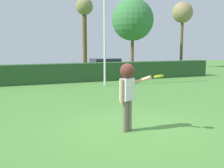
# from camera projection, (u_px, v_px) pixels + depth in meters

# --- Properties ---
(ground_plane) EXTENTS (60.00, 60.00, 0.00)m
(ground_plane) POSITION_uv_depth(u_px,v_px,m) (135.00, 128.00, 7.97)
(ground_plane) COLOR #4E883A
(person) EXTENTS (0.76, 0.64, 1.82)m
(person) POSITION_uv_depth(u_px,v_px,m) (127.00, 87.00, 7.56)
(person) COLOR #7B6B5B
(person) RESTS_ON ground
(frisbee) EXTENTS (0.26, 0.25, 0.11)m
(frisbee) POSITION_uv_depth(u_px,v_px,m) (159.00, 76.00, 7.29)
(frisbee) COLOR yellow
(lamppost) EXTENTS (0.24, 0.24, 6.55)m
(lamppost) POSITION_uv_depth(u_px,v_px,m) (105.00, 22.00, 15.98)
(lamppost) COLOR silver
(lamppost) RESTS_ON ground
(hedge_row) EXTENTS (22.96, 0.90, 1.18)m
(hedge_row) POSITION_uv_depth(u_px,v_px,m) (53.00, 73.00, 17.61)
(hedge_row) COLOR #2D522B
(hedge_row) RESTS_ON ground
(parked_car_black) EXTENTS (4.22, 1.85, 1.25)m
(parked_car_black) POSITION_uv_depth(u_px,v_px,m) (105.00, 65.00, 23.43)
(parked_car_black) COLOR black
(parked_car_black) RESTS_ON ground
(maple_tree) EXTENTS (4.01, 4.01, 6.75)m
(maple_tree) POSITION_uv_depth(u_px,v_px,m) (133.00, 20.00, 27.51)
(maple_tree) COLOR brown
(maple_tree) RESTS_ON ground
(oak_tree) EXTENTS (2.09, 2.09, 6.68)m
(oak_tree) POSITION_uv_depth(u_px,v_px,m) (182.00, 14.00, 29.25)
(oak_tree) COLOR brown
(oak_tree) RESTS_ON ground
(bare_elm_tree) EXTENTS (1.67, 1.67, 6.91)m
(bare_elm_tree) POSITION_uv_depth(u_px,v_px,m) (84.00, 12.00, 28.10)
(bare_elm_tree) COLOR brown
(bare_elm_tree) RESTS_ON ground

